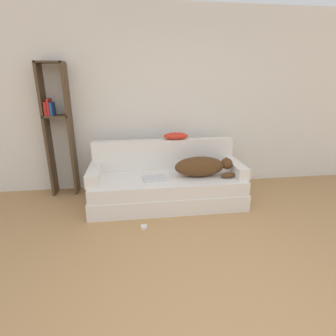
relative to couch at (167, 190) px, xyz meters
The scene contains 10 objects.
wall_back 1.39m from the couch, 78.69° to the left, with size 7.51×0.06×2.70m.
couch is the anchor object (origin of this frame).
couch_backrest 0.55m from the couch, 90.00° to the left, with size 2.06×0.15×0.43m.
couch_arm_left 1.02m from the couch, behind, with size 0.15×0.67×0.16m.
couch_arm_right 1.02m from the couch, ahead, with size 0.15×0.67×0.16m.
dog 0.59m from the couch, ahead, with size 0.80×0.31×0.27m.
laptop 0.29m from the couch, 156.52° to the right, with size 0.33×0.27×0.02m.
throw_pillow 0.80m from the couch, 63.76° to the left, with size 0.36×0.19×0.10m.
bookshelf 1.82m from the couch, 159.05° to the left, with size 0.37×0.26×1.90m.
power_adapter 0.75m from the couch, 119.63° to the right, with size 0.07×0.07×0.03m.
Camera 1 is at (-0.60, -1.23, 1.66)m, focal length 28.00 mm.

